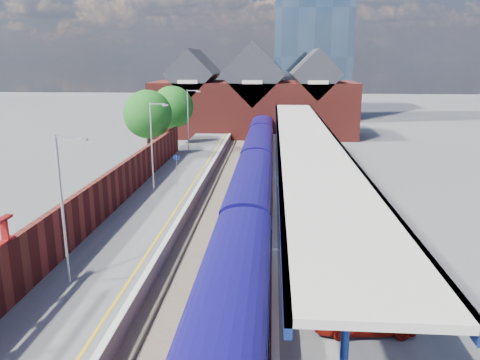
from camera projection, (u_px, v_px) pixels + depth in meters
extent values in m
plane|color=#5B5B5E|center=(241.00, 179.00, 44.99)|extent=(240.00, 240.00, 0.00)
cube|color=#473D33|center=(233.00, 212.00, 35.32)|extent=(6.00, 76.00, 0.06)
cube|color=slate|center=(203.00, 210.00, 35.45)|extent=(0.07, 76.00, 0.14)
cube|color=slate|center=(222.00, 210.00, 35.35)|extent=(0.07, 76.00, 0.14)
cube|color=slate|center=(243.00, 211.00, 35.25)|extent=(0.07, 76.00, 0.14)
cube|color=slate|center=(262.00, 211.00, 35.15)|extent=(0.07, 76.00, 0.14)
cube|color=#565659|center=(161.00, 204.00, 35.58)|extent=(5.00, 76.00, 1.00)
cube|color=#565659|center=(313.00, 207.00, 34.80)|extent=(6.00, 76.00, 1.00)
cube|color=silver|center=(191.00, 198.00, 35.29)|extent=(0.30, 76.00, 0.05)
cube|color=silver|center=(275.00, 200.00, 34.86)|extent=(0.30, 76.00, 0.05)
cube|color=yellow|center=(183.00, 198.00, 35.33)|extent=(0.14, 76.00, 0.01)
cube|color=#130D5D|center=(231.00, 318.00, 17.27)|extent=(2.86, 16.01, 2.50)
cube|color=#130D5D|center=(231.00, 287.00, 16.96)|extent=(2.86, 16.01, 0.60)
cube|color=#130D5D|center=(252.00, 194.00, 33.30)|extent=(2.86, 16.01, 2.50)
cube|color=#130D5D|center=(252.00, 177.00, 32.99)|extent=(2.86, 16.01, 0.60)
cube|color=#130D5D|center=(259.00, 150.00, 49.34)|extent=(2.86, 16.01, 2.50)
cube|color=#130D5D|center=(259.00, 139.00, 49.03)|extent=(2.86, 16.01, 0.60)
cube|color=#130D5D|center=(263.00, 128.00, 65.38)|extent=(2.86, 16.01, 2.50)
cube|color=#130D5D|center=(263.00, 119.00, 65.07)|extent=(2.86, 16.01, 0.60)
cube|color=black|center=(240.00, 163.00, 41.31)|extent=(0.04, 60.54, 0.70)
cube|color=#D14E0D|center=(240.00, 171.00, 41.51)|extent=(0.03, 55.27, 0.30)
cube|color=#B32E0B|center=(240.00, 174.00, 41.57)|extent=(0.03, 55.27, 0.30)
cube|color=black|center=(263.00, 133.00, 71.19)|extent=(2.00, 2.40, 0.60)
cylinder|color=navy|center=(344.00, 359.00, 12.96)|extent=(0.24, 0.24, 4.20)
cylinder|color=navy|center=(325.00, 278.00, 17.79)|extent=(0.24, 0.24, 4.20)
cylinder|color=navy|center=(314.00, 231.00, 22.62)|extent=(0.24, 0.24, 4.20)
cylinder|color=navy|center=(307.00, 201.00, 27.45)|extent=(0.24, 0.24, 4.20)
cylinder|color=navy|center=(302.00, 180.00, 32.28)|extent=(0.24, 0.24, 4.20)
cylinder|color=navy|center=(298.00, 164.00, 37.12)|extent=(0.24, 0.24, 4.20)
cylinder|color=navy|center=(296.00, 152.00, 41.95)|extent=(0.24, 0.24, 4.20)
cylinder|color=navy|center=(293.00, 143.00, 46.78)|extent=(0.24, 0.24, 4.20)
cylinder|color=navy|center=(291.00, 135.00, 51.61)|extent=(0.24, 0.24, 4.20)
cylinder|color=navy|center=(290.00, 129.00, 56.44)|extent=(0.24, 0.24, 4.20)
cube|color=beige|center=(307.00, 139.00, 35.55)|extent=(4.50, 52.00, 0.25)
cube|color=navy|center=(278.00, 140.00, 35.74)|extent=(0.20, 52.00, 0.55)
cube|color=navy|center=(335.00, 141.00, 35.45)|extent=(0.20, 52.00, 0.55)
cylinder|color=#A5A8AA|center=(63.00, 212.00, 21.12)|extent=(0.12, 0.12, 7.00)
cube|color=#A5A8AA|center=(69.00, 137.00, 20.24)|extent=(1.20, 0.08, 0.08)
cube|color=#A5A8AA|center=(82.00, 140.00, 20.22)|extent=(0.45, 0.18, 0.12)
cylinder|color=#A5A8AA|center=(152.00, 148.00, 36.58)|extent=(0.12, 0.12, 7.00)
cube|color=#A5A8AA|center=(158.00, 104.00, 35.69)|extent=(1.20, 0.08, 0.08)
cube|color=#A5A8AA|center=(165.00, 105.00, 35.68)|extent=(0.45, 0.18, 0.12)
cylinder|color=#A5A8AA|center=(188.00, 122.00, 52.04)|extent=(0.12, 0.12, 7.00)
cube|color=#A5A8AA|center=(193.00, 91.00, 51.15)|extent=(1.20, 0.08, 0.08)
cube|color=#A5A8AA|center=(198.00, 92.00, 51.14)|extent=(0.45, 0.18, 0.12)
cylinder|color=#A5A8AA|center=(177.00, 170.00, 38.97)|extent=(0.08, 0.08, 2.50)
cube|color=#0C194C|center=(177.00, 158.00, 38.71)|extent=(0.55, 0.06, 0.35)
cube|color=maroon|center=(97.00, 203.00, 29.48)|extent=(0.35, 50.00, 2.80)
cube|color=maroon|center=(5.00, 230.00, 19.35)|extent=(0.30, 0.12, 1.00)
cube|color=maroon|center=(254.00, 108.00, 71.04)|extent=(30.00, 12.00, 8.00)
cube|color=#232328|center=(194.00, 73.00, 70.36)|extent=(7.13, 12.00, 7.13)
cube|color=#232328|center=(254.00, 73.00, 69.75)|extent=(9.16, 12.00, 9.16)
cube|color=#232328|center=(315.00, 74.00, 69.14)|extent=(7.13, 12.00, 7.13)
cube|color=beige|center=(187.00, 82.00, 64.76)|extent=(2.80, 0.15, 0.50)
cube|color=beige|center=(252.00, 82.00, 64.15)|extent=(2.80, 0.15, 0.50)
cube|color=beige|center=(318.00, 82.00, 63.54)|extent=(2.80, 0.15, 0.50)
cube|color=#49627D|center=(313.00, 11.00, 87.64)|extent=(14.00, 14.00, 40.00)
cylinder|color=#382314|center=(149.00, 146.00, 51.00)|extent=(0.44, 0.44, 4.00)
sphere|color=#175416|center=(148.00, 114.00, 50.13)|extent=(5.20, 5.20, 5.20)
sphere|color=#175416|center=(154.00, 121.00, 49.77)|extent=(3.20, 3.20, 3.20)
cylinder|color=#382314|center=(174.00, 135.00, 58.66)|extent=(0.44, 0.44, 4.00)
sphere|color=#175416|center=(173.00, 107.00, 57.79)|extent=(5.20, 5.20, 5.20)
sphere|color=#175416|center=(178.00, 113.00, 57.43)|extent=(3.20, 3.20, 3.20)
imported|color=maroon|center=(364.00, 315.00, 17.93)|extent=(3.99, 1.87, 1.32)
imported|color=#B7B8BC|center=(347.00, 254.00, 23.35)|extent=(4.63, 1.84, 1.50)
imported|color=black|center=(352.00, 257.00, 23.40)|extent=(4.41, 2.88, 1.19)
imported|color=navy|center=(341.00, 185.00, 36.47)|extent=(5.24, 3.65, 1.33)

